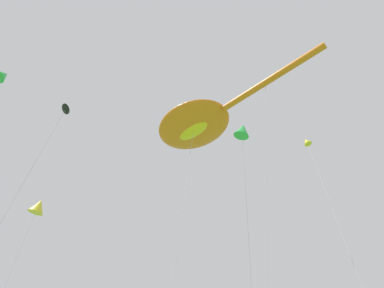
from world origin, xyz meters
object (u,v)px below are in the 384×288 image
at_px(small_kite_streamer_purple, 64,112).
at_px(small_kite_stunt_black, 266,94).
at_px(small_kite_delta_white, 242,131).
at_px(small_kite_diamond_red, 307,143).
at_px(big_show_kite, 196,125).
at_px(small_kite_box_yellow, 3,76).
at_px(small_kite_tiny_distant, 38,206).

bearing_deg(small_kite_streamer_purple, small_kite_stunt_black, -110.89).
relative_size(small_kite_delta_white, small_kite_diamond_red, 1.05).
height_order(big_show_kite, small_kite_delta_white, small_kite_delta_white).
relative_size(small_kite_streamer_purple, small_kite_box_yellow, 0.87).
height_order(small_kite_streamer_purple, small_kite_box_yellow, small_kite_box_yellow).
distance_m(big_show_kite, small_kite_delta_white, 4.26).
bearing_deg(small_kite_stunt_black, small_kite_box_yellow, -123.54).
bearing_deg(small_kite_delta_white, small_kite_box_yellow, -39.39).
xyz_separation_m(big_show_kite, small_kite_streamer_purple, (-8.01, 4.78, -1.47)).
bearing_deg(small_kite_tiny_distant, small_kite_streamer_purple, 56.48).
height_order(big_show_kite, small_kite_stunt_black, big_show_kite).
xyz_separation_m(small_kite_box_yellow, small_kite_stunt_black, (12.29, -13.42, -2.24)).
distance_m(small_kite_streamer_purple, small_kite_tiny_distant, 8.49).
distance_m(small_kite_delta_white, small_kite_diamond_red, 5.47).
distance_m(big_show_kite, small_kite_diamond_red, 9.51).
distance_m(small_kite_streamer_purple, small_kite_box_yellow, 5.51).
height_order(small_kite_diamond_red, small_kite_tiny_distant, small_kite_diamond_red).
relative_size(big_show_kite, small_kite_stunt_black, 1.02).
relative_size(small_kite_diamond_red, small_kite_tiny_distant, 1.30).
bearing_deg(small_kite_diamond_red, big_show_kite, 118.61).
relative_size(small_kite_diamond_red, small_kite_stunt_black, 1.03).
relative_size(big_show_kite, small_kite_box_yellow, 0.94).
distance_m(small_kite_streamer_purple, small_kite_stunt_black, 13.54).
relative_size(small_kite_streamer_purple, small_kite_stunt_black, 0.94).
xyz_separation_m(big_show_kite, small_kite_diamond_red, (7.98, -5.18, 0.20)).
bearing_deg(small_kite_tiny_distant, small_kite_diamond_red, 115.40).
distance_m(big_show_kite, small_kite_box_yellow, 14.22).
bearing_deg(small_kite_box_yellow, small_kite_diamond_red, -133.00).
relative_size(big_show_kite, small_kite_tiny_distant, 1.29).
xyz_separation_m(big_show_kite, small_kite_delta_white, (3.77, -1.75, 0.92)).
height_order(small_kite_streamer_purple, small_kite_tiny_distant, small_kite_streamer_purple).
relative_size(big_show_kite, small_kite_diamond_red, 0.99).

